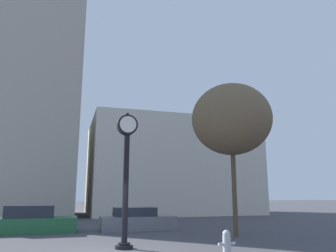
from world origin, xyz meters
TOP-DOWN VIEW (x-y plane):
  - building_tall_tower at (-5.52, 24.00)m, footprint 10.37×12.00m
  - building_storefront_row at (9.84, 24.00)m, footprint 17.49×12.00m
  - street_clock at (1.10, 1.56)m, footprint 0.82×0.70m
  - car_green at (-2.77, 8.22)m, footprint 4.50×1.90m
  - car_grey at (2.95, 8.04)m, footprint 4.34×1.76m
  - fire_hydrant_near at (4.28, -0.71)m, footprint 0.63×0.27m
  - bare_tree at (7.03, 3.71)m, footprint 4.21×4.21m

SIDE VIEW (x-z plane):
  - fire_hydrant_near at x=4.28m, z-range 0.01..0.82m
  - car_grey at x=2.95m, z-range -0.10..1.19m
  - car_green at x=-2.77m, z-range -0.12..1.33m
  - street_clock at x=1.10m, z-range 0.51..5.85m
  - building_storefront_row at x=9.84m, z-range 0.00..9.93m
  - bare_tree at x=7.03m, z-range 2.01..9.84m
  - building_tall_tower at x=-5.52m, z-range 0.00..38.18m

